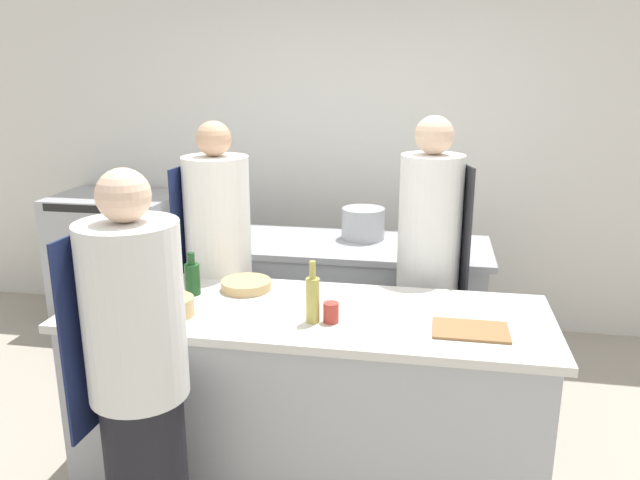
% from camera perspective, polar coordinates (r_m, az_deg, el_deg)
% --- Properties ---
extents(ground_plane, '(16.00, 16.00, 0.00)m').
position_cam_1_polar(ground_plane, '(3.45, -1.11, -20.44)').
color(ground_plane, '#A89E8E').
extents(wall_back, '(8.00, 0.06, 2.80)m').
position_cam_1_polar(wall_back, '(4.93, 3.75, 8.29)').
color(wall_back, silver).
rests_on(wall_back, ground_plane).
extents(prep_counter, '(2.31, 0.81, 0.91)m').
position_cam_1_polar(prep_counter, '(3.20, -1.16, -13.87)').
color(prep_counter, '#A8AAAF').
rests_on(prep_counter, ground_plane).
extents(pass_counter, '(2.32, 0.73, 0.91)m').
position_cam_1_polar(pass_counter, '(4.29, -0.62, -5.91)').
color(pass_counter, '#A8AAAF').
rests_on(pass_counter, ground_plane).
extents(oven_range, '(0.96, 0.68, 1.04)m').
position_cam_1_polar(oven_range, '(5.33, -17.83, -1.58)').
color(oven_range, '#A8AAAF').
rests_on(oven_range, ground_plane).
extents(chef_at_prep_near, '(0.41, 0.39, 1.68)m').
position_cam_1_polar(chef_at_prep_near, '(2.63, -16.25, -12.14)').
color(chef_at_prep_near, black).
rests_on(chef_at_prep_near, ground_plane).
extents(chef_at_stove, '(0.40, 0.38, 1.78)m').
position_cam_1_polar(chef_at_stove, '(3.60, 9.85, -3.00)').
color(chef_at_stove, black).
rests_on(chef_at_stove, ground_plane).
extents(chef_at_pass_far, '(0.39, 0.38, 1.75)m').
position_cam_1_polar(chef_at_pass_far, '(3.65, -9.19, -3.04)').
color(chef_at_pass_far, black).
rests_on(chef_at_pass_far, ground_plane).
extents(bottle_olive_oil, '(0.08, 0.08, 0.18)m').
position_cam_1_polar(bottle_olive_oil, '(3.22, -20.89, -4.55)').
color(bottle_olive_oil, silver).
rests_on(bottle_olive_oil, prep_counter).
extents(bottle_vinegar, '(0.08, 0.08, 0.22)m').
position_cam_1_polar(bottle_vinegar, '(3.24, -11.59, -3.40)').
color(bottle_vinegar, '#19471E').
rests_on(bottle_vinegar, prep_counter).
extents(bottle_wine, '(0.06, 0.06, 0.29)m').
position_cam_1_polar(bottle_wine, '(2.83, -0.67, -5.34)').
color(bottle_wine, '#B2A84C').
rests_on(bottle_wine, prep_counter).
extents(bottle_cooking_oil, '(0.08, 0.08, 0.26)m').
position_cam_1_polar(bottle_cooking_oil, '(3.22, -16.13, -3.50)').
color(bottle_cooking_oil, '#5B2319').
rests_on(bottle_cooking_oil, prep_counter).
extents(bowl_mixing_large, '(0.20, 0.20, 0.09)m').
position_cam_1_polar(bowl_mixing_large, '(3.01, -13.38, -5.94)').
color(bowl_mixing_large, tan).
rests_on(bowl_mixing_large, prep_counter).
extents(bowl_prep_small, '(0.26, 0.26, 0.05)m').
position_cam_1_polar(bowl_prep_small, '(3.28, -6.77, -4.10)').
color(bowl_prep_small, tan).
rests_on(bowl_prep_small, prep_counter).
extents(cup, '(0.07, 0.07, 0.09)m').
position_cam_1_polar(cup, '(2.85, 1.01, -6.64)').
color(cup, '#B2382D').
rests_on(cup, prep_counter).
extents(cutting_board, '(0.33, 0.22, 0.01)m').
position_cam_1_polar(cutting_board, '(2.85, 13.60, -8.01)').
color(cutting_board, olive).
rests_on(cutting_board, prep_counter).
extents(stockpot, '(0.29, 0.29, 0.21)m').
position_cam_1_polar(stockpot, '(4.20, 3.96, 1.52)').
color(stockpot, '#A8AAAF').
rests_on(stockpot, pass_counter).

